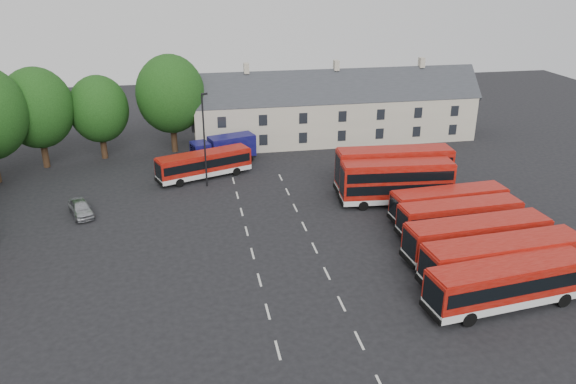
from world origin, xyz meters
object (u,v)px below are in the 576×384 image
at_px(box_truck, 224,149).
at_px(lamppost, 204,138).
at_px(bus_dd_south, 397,180).
at_px(bus_row_a, 509,281).
at_px(silver_car, 81,208).

height_order(box_truck, lamppost, lamppost).
bearing_deg(bus_dd_south, box_truck, 140.26).
relative_size(bus_row_a, silver_car, 2.78).
distance_m(bus_dd_south, silver_car, 28.85).
xyz_separation_m(bus_dd_south, box_truck, (-14.84, 14.50, -0.66)).
relative_size(bus_dd_south, lamppost, 1.10).
height_order(bus_dd_south, silver_car, bus_dd_south).
bearing_deg(silver_car, bus_dd_south, -25.84).
relative_size(bus_dd_south, silver_car, 2.52).
bearing_deg(bus_dd_south, lamppost, 159.87).
bearing_deg(silver_car, bus_row_a, -54.27).
relative_size(box_truck, silver_car, 1.80).
bearing_deg(bus_dd_south, bus_row_a, -81.40).
bearing_deg(lamppost, bus_row_a, -53.96).
bearing_deg(bus_row_a, lamppost, 119.19).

